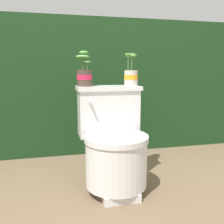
# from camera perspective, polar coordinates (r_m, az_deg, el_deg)

# --- Properties ---
(ground_plane) EXTENTS (12.00, 12.00, 0.00)m
(ground_plane) POSITION_cam_1_polar(r_m,az_deg,el_deg) (1.79, -1.45, -17.46)
(ground_plane) COLOR brown
(hedge_backdrop) EXTENTS (3.78, 1.08, 1.30)m
(hedge_backdrop) POSITION_cam_1_polar(r_m,az_deg,el_deg) (2.90, -6.98, 6.26)
(hedge_backdrop) COLOR #193819
(hedge_backdrop) RESTS_ON ground
(toilet) EXTENTS (0.46, 0.56, 0.70)m
(toilet) POSITION_cam_1_polar(r_m,az_deg,el_deg) (1.73, 0.31, -7.25)
(toilet) COLOR silver
(toilet) RESTS_ON ground
(potted_plant_left) EXTENTS (0.11, 0.11, 0.25)m
(potted_plant_left) POSITION_cam_1_polar(r_m,az_deg,el_deg) (1.79, -6.37, 8.52)
(potted_plant_left) COLOR #47382D
(potted_plant_left) RESTS_ON toilet
(potted_plant_midleft) EXTENTS (0.11, 0.10, 0.23)m
(potted_plant_midleft) POSITION_cam_1_polar(r_m,az_deg,el_deg) (1.85, 4.37, 8.72)
(potted_plant_midleft) COLOR beige
(potted_plant_midleft) RESTS_ON toilet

